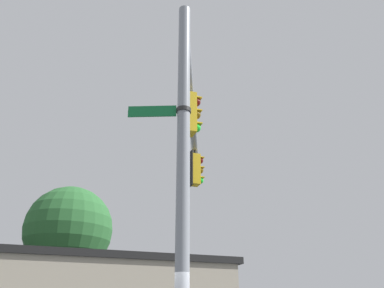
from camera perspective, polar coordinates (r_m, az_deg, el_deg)
The scene contains 6 objects.
signal_pole at distance 6.94m, azimuth -1.30°, elevation -6.06°, with size 0.24×0.24×7.86m, color gray.
mast_arm at distance 11.30m, azimuth -0.08°, elevation 4.43°, with size 0.22×0.22×6.70m, color gray.
traffic_light_nearest_pole at distance 9.61m, azimuth -0.35°, elevation 4.35°, with size 0.54×0.49×1.31m.
traffic_light_mid_inner at distance 13.21m, azimuth 0.47°, elevation -3.70°, with size 0.54×0.49×1.31m.
street_name_sign at distance 7.55m, azimuth -3.47°, elevation 4.72°, with size 0.54×1.13×0.22m.
tree_by_storefront at distance 21.33m, azimuth -17.21°, elevation -11.67°, with size 4.34×4.34×8.09m.
Camera 1 is at (6.31, -2.00, 1.82)m, focal length 37.37 mm.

